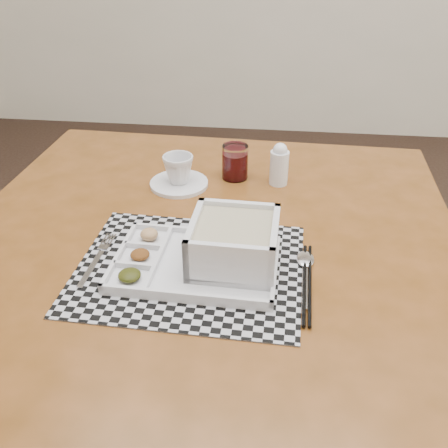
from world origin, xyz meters
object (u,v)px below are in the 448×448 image
(serving_tray, at_px, (222,250))
(juice_glass, at_px, (235,163))
(dining_table, at_px, (206,267))
(cup, at_px, (178,169))
(creamer_bottle, at_px, (279,165))

(serving_tray, bearing_deg, juice_glass, 91.88)
(dining_table, relative_size, cup, 14.55)
(creamer_bottle, bearing_deg, dining_table, -119.78)
(serving_tray, relative_size, cup, 4.19)
(dining_table, distance_m, cup, 0.28)
(juice_glass, distance_m, creamer_bottle, 0.12)
(dining_table, relative_size, serving_tray, 3.47)
(dining_table, height_order, juice_glass, juice_glass)
(juice_glass, relative_size, creamer_bottle, 0.81)
(serving_tray, bearing_deg, cup, 114.51)
(serving_tray, height_order, juice_glass, serving_tray)
(serving_tray, height_order, creamer_bottle, creamer_bottle)
(dining_table, distance_m, serving_tray, 0.17)
(cup, xyz_separation_m, juice_glass, (0.14, 0.06, -0.00))
(dining_table, relative_size, juice_glass, 12.55)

